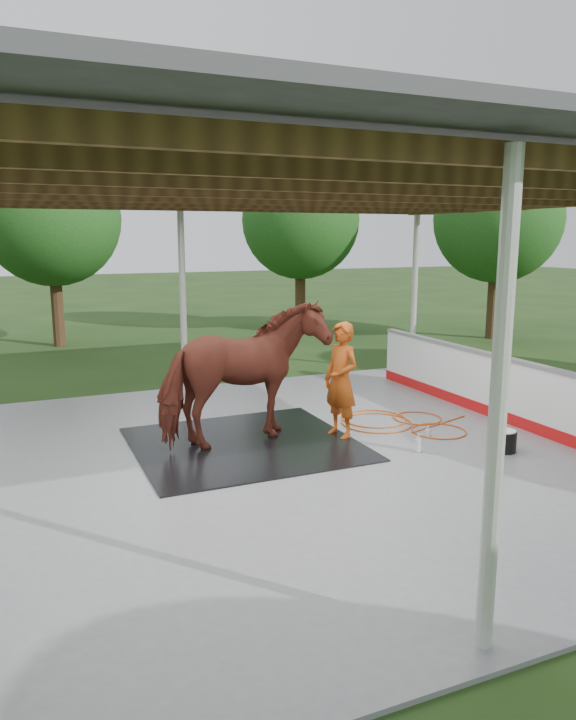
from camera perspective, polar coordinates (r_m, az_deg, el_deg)
name	(u,v)px	position (r m, az deg, el deg)	size (l,w,h in m)	color
ground	(267,463)	(9.51, -1.86, -9.16)	(100.00, 100.00, 0.00)	#1E3814
concrete_slab	(267,462)	(9.50, -1.86, -9.01)	(12.00, 10.00, 0.05)	slate
pavilion_structure	(265,183)	(8.96, -2.02, 15.41)	(12.60, 10.60, 4.05)	beige
dasher_board	(514,394)	(11.75, 19.48, -2.84)	(0.16, 8.00, 1.15)	red
tree_belt	(262,201)	(9.89, -2.31, 13.96)	(28.00, 28.00, 5.80)	#382314
rubber_mat	(245,444)	(10.17, -3.87, -7.44)	(3.37, 3.16, 0.03)	black
horse	(244,374)	(9.88, -3.95, -1.28)	(1.19, 2.61, 2.21)	maroon
handler	(341,380)	(10.35, 4.75, -1.79)	(0.69, 0.45, 1.88)	#C64F15
wash_bucket	(504,441)	(10.33, 18.67, -6.80)	(0.36, 0.36, 0.33)	black
soap_bottle_a	(418,443)	(9.97, 11.50, -7.24)	(0.11, 0.11, 0.29)	silver
soap_bottle_b	(428,431)	(10.78, 12.35, -6.19)	(0.08, 0.08, 0.18)	#338CD8
hose_coil	(394,422)	(11.44, 9.44, -5.47)	(2.31, 2.10, 0.02)	#BA450D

